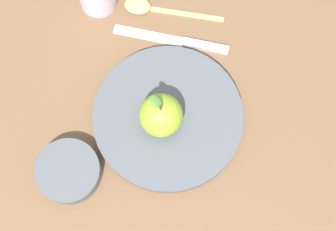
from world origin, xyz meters
The scene contains 6 objects.
ground_plane centered at (0.00, 0.00, 0.00)m, with size 2.40×2.40×0.00m, color brown.
dinner_plate centered at (-0.02, 0.00, 0.01)m, with size 0.25×0.25×0.02m.
apple centered at (-0.02, 0.01, 0.05)m, with size 0.07×0.07×0.08m.
side_bowl centered at (0.00, 0.18, 0.02)m, with size 0.10×0.10×0.03m.
knife centered at (0.09, -0.10, 0.00)m, with size 0.16×0.15×0.01m.
spoon centered at (0.17, -0.09, 0.01)m, with size 0.14×0.14×0.01m.
Camera 1 is at (-0.19, 0.12, 0.78)m, focal length 51.08 mm.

